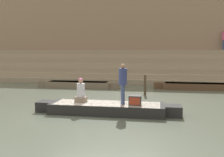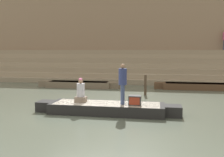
% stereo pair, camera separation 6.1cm
% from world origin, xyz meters
% --- Properties ---
extents(ground_plane, '(120.00, 120.00, 0.00)m').
position_xyz_m(ground_plane, '(0.00, 0.00, 0.00)').
color(ground_plane, '#566051').
extents(ghat_steps, '(36.00, 4.87, 2.65)m').
position_xyz_m(ghat_steps, '(0.00, 12.52, 0.95)').
color(ghat_steps, gray).
rests_on(ghat_steps, ground).
extents(back_wall, '(34.20, 1.28, 8.08)m').
position_xyz_m(back_wall, '(0.00, 14.85, 4.01)').
color(back_wall, '#937A60').
rests_on(back_wall, ground).
extents(rowboat_main, '(6.01, 1.49, 0.42)m').
position_xyz_m(rowboat_main, '(1.26, 0.23, 0.23)').
color(rowboat_main, black).
rests_on(rowboat_main, ground).
extents(person_standing, '(0.33, 0.33, 1.63)m').
position_xyz_m(person_standing, '(1.92, 0.18, 1.36)').
color(person_standing, '#3D4C75').
rests_on(person_standing, rowboat_main).
extents(person_rowing, '(0.47, 0.37, 1.03)m').
position_xyz_m(person_rowing, '(0.13, 0.29, 0.83)').
color(person_rowing, '#756656').
rests_on(person_rowing, rowboat_main).
extents(tv_set, '(0.49, 0.41, 0.38)m').
position_xyz_m(tv_set, '(2.43, 0.11, 0.61)').
color(tv_set, '#2D2D2D').
rests_on(tv_set, rowboat_main).
extents(moored_boat_shore, '(5.81, 1.07, 0.42)m').
position_xyz_m(moored_boat_shore, '(-2.21, 7.40, 0.23)').
color(moored_boat_shore, '#756651').
rests_on(moored_boat_shore, ground).
extents(moored_boat_distant, '(5.47, 1.07, 0.42)m').
position_xyz_m(moored_boat_distant, '(5.78, 7.87, 0.23)').
color(moored_boat_distant, brown).
rests_on(moored_boat_distant, ground).
extents(mooring_post, '(0.15, 0.15, 1.19)m').
position_xyz_m(mooring_post, '(2.59, 4.96, 0.59)').
color(mooring_post, '#473828').
rests_on(mooring_post, ground).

